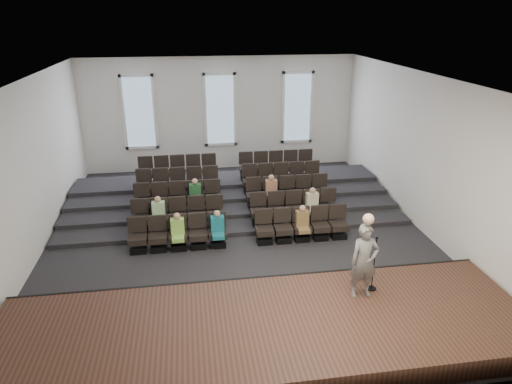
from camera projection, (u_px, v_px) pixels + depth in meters
ground at (239, 236)px, 14.77m from camera, size 14.00×14.00×0.00m
ceiling at (237, 78)px, 12.92m from camera, size 12.00×14.00×0.02m
wall_back at (220, 114)px, 20.29m from camera, size 12.00×0.04×5.00m
wall_front at (287, 294)px, 7.40m from camera, size 12.00×0.04×5.00m
wall_left at (29, 172)px, 13.00m from camera, size 0.04×14.00×5.00m
wall_right at (424, 153)px, 14.69m from camera, size 0.04×14.00×5.00m
stage at (266, 331)px, 9.99m from camera, size 11.80×3.60×0.50m
stage_lip at (254, 286)px, 11.62m from camera, size 11.80×0.06×0.52m
risers at (230, 194)px, 17.61m from camera, size 11.80×4.80×0.60m
seating_rows at (234, 198)px, 15.93m from camera, size 6.80×4.70×1.67m
windows at (220, 110)px, 20.16m from camera, size 8.44×0.10×3.24m
audience at (235, 209)px, 14.73m from camera, size 5.45×2.64×1.10m
speaker at (364, 261)px, 10.50m from camera, size 0.67×0.44×1.82m
mic_stand at (373, 274)px, 10.91m from camera, size 0.24×0.24×1.41m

